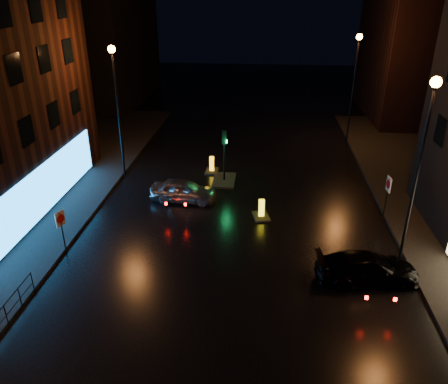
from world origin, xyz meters
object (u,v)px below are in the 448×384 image
at_px(traffic_signal, 224,174).
at_px(road_sign_left, 61,222).
at_px(dark_sedan, 367,268).
at_px(silver_hatchback, 183,190).
at_px(bollard_near, 261,214).
at_px(bollard_far, 212,169).
at_px(road_sign_right, 388,188).

distance_m(traffic_signal, road_sign_left, 11.35).
height_order(dark_sedan, road_sign_left, road_sign_left).
relative_size(silver_hatchback, bollard_near, 2.77).
bearing_deg(bollard_far, silver_hatchback, -103.14).
xyz_separation_m(traffic_signal, bollard_far, (-0.98, 1.46, -0.26)).
height_order(dark_sedan, road_sign_right, road_sign_right).
bearing_deg(road_sign_right, road_sign_left, 12.17).
bearing_deg(road_sign_left, road_sign_right, 38.01).
relative_size(road_sign_left, road_sign_right, 0.91).
xyz_separation_m(traffic_signal, road_sign_left, (-6.70, -9.08, 1.18)).
height_order(silver_hatchback, bollard_far, silver_hatchback).
height_order(traffic_signal, road_sign_left, traffic_signal).
xyz_separation_m(dark_sedan, road_sign_left, (-13.76, 0.81, 1.05)).
distance_m(traffic_signal, road_sign_right, 10.10).
bearing_deg(road_sign_left, dark_sedan, 17.38).
bearing_deg(silver_hatchback, bollard_near, -106.62).
xyz_separation_m(traffic_signal, dark_sedan, (7.06, -9.89, 0.13)).
distance_m(traffic_signal, bollard_far, 1.78).
bearing_deg(silver_hatchback, road_sign_right, -92.82).
bearing_deg(traffic_signal, silver_hatchback, -125.13).
height_order(bollard_near, bollard_far, bollard_far).
height_order(bollard_far, road_sign_left, road_sign_left).
distance_m(bollard_near, road_sign_left, 10.28).
height_order(traffic_signal, bollard_far, traffic_signal).
bearing_deg(dark_sedan, bollard_near, 34.56).
relative_size(traffic_signal, road_sign_right, 1.40).
distance_m(dark_sedan, road_sign_right, 6.19).
bearing_deg(bollard_far, bollard_near, -59.43).
height_order(dark_sedan, bollard_far, dark_sedan).
xyz_separation_m(silver_hatchback, dark_sedan, (9.19, -6.87, -0.02)).
xyz_separation_m(bollard_near, road_sign_left, (-9.17, -4.42, 1.45)).
bearing_deg(road_sign_right, bollard_near, -0.87).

